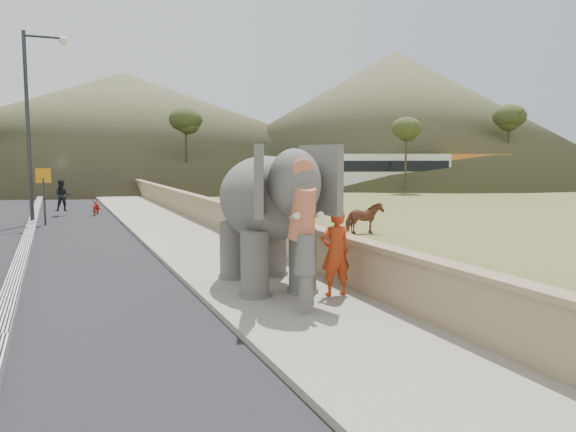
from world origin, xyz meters
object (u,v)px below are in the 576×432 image
at_px(elephant_and_man, 266,218).
at_px(motorcyclist, 81,201).
at_px(lamppost, 35,108).
at_px(cow, 364,218).

height_order(elephant_and_man, motorcyclist, elephant_and_man).
bearing_deg(motorcyclist, elephant_and_man, -80.79).
height_order(lamppost, elephant_and_man, lamppost).
bearing_deg(lamppost, elephant_and_man, -72.31).
bearing_deg(cow, lamppost, 57.54).
xyz_separation_m(lamppost, cow, (11.23, -7.72, -4.28)).
xyz_separation_m(cow, elephant_and_man, (-6.52, -7.05, 1.00)).
bearing_deg(cow, elephant_and_man, 139.25).
distance_m(lamppost, motorcyclist, 5.61).
xyz_separation_m(elephant_and_man, motorcyclist, (-2.93, 18.06, -0.89)).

